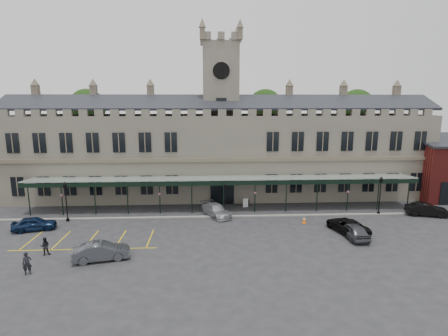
{
  "coord_description": "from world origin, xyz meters",
  "views": [
    {
      "loc": [
        -2.04,
        -35.34,
        13.92
      ],
      "look_at": [
        0.0,
        6.0,
        6.0
      ],
      "focal_mm": 28.0,
      "sensor_mm": 36.0,
      "label": 1
    }
  ],
  "objects_px": {
    "station_building": "(221,152)",
    "person_b": "(45,246)",
    "car_left_b": "(101,251)",
    "person_a": "(27,263)",
    "clock_tower": "(221,107)",
    "traffic_cone": "(304,220)",
    "car_van": "(347,226)",
    "sign_board": "(245,203)",
    "car_right_b": "(427,210)",
    "car_left_a": "(34,224)",
    "car_right_a": "(353,230)",
    "car_taxi": "(216,210)",
    "lamp_post_mid": "(225,197)",
    "lamp_post_right": "(380,192)",
    "lamp_post_left": "(66,198)"
  },
  "relations": [
    {
      "from": "car_left_b",
      "to": "car_taxi",
      "type": "bearing_deg",
      "value": -55.27
    },
    {
      "from": "lamp_post_right",
      "to": "car_left_b",
      "type": "height_order",
      "value": "lamp_post_right"
    },
    {
      "from": "station_building",
      "to": "car_left_b",
      "type": "relative_size",
      "value": 12.27
    },
    {
      "from": "lamp_post_left",
      "to": "car_taxi",
      "type": "xyz_separation_m",
      "value": [
        17.55,
        1.05,
        -2.11
      ]
    },
    {
      "from": "car_left_a",
      "to": "car_right_a",
      "type": "height_order",
      "value": "car_right_a"
    },
    {
      "from": "car_left_b",
      "to": "person_b",
      "type": "xyz_separation_m",
      "value": [
        -5.5,
        1.32,
        0.04
      ]
    },
    {
      "from": "lamp_post_right",
      "to": "car_right_b",
      "type": "xyz_separation_m",
      "value": [
        5.63,
        -0.86,
        -2.09
      ]
    },
    {
      "from": "car_left_a",
      "to": "car_right_b",
      "type": "xyz_separation_m",
      "value": [
        46.0,
        2.69,
        0.03
      ]
    },
    {
      "from": "lamp_post_left",
      "to": "person_b",
      "type": "bearing_deg",
      "value": -80.53
    },
    {
      "from": "car_right_a",
      "to": "person_a",
      "type": "distance_m",
      "value": 30.43
    },
    {
      "from": "clock_tower",
      "to": "lamp_post_left",
      "type": "height_order",
      "value": "clock_tower"
    },
    {
      "from": "sign_board",
      "to": "car_left_a",
      "type": "bearing_deg",
      "value": -173.27
    },
    {
      "from": "car_taxi",
      "to": "lamp_post_mid",
      "type": "bearing_deg",
      "value": -59.52
    },
    {
      "from": "car_taxi",
      "to": "car_right_a",
      "type": "xyz_separation_m",
      "value": [
        13.99,
        -7.67,
        0.05
      ]
    },
    {
      "from": "car_right_a",
      "to": "person_a",
      "type": "relative_size",
      "value": 2.42
    },
    {
      "from": "clock_tower",
      "to": "traffic_cone",
      "type": "height_order",
      "value": "clock_tower"
    },
    {
      "from": "car_left_a",
      "to": "lamp_post_mid",
      "type": "bearing_deg",
      "value": -96.63
    },
    {
      "from": "car_right_b",
      "to": "clock_tower",
      "type": "bearing_deg",
      "value": 81.61
    },
    {
      "from": "traffic_cone",
      "to": "person_b",
      "type": "relative_size",
      "value": 0.45
    },
    {
      "from": "lamp_post_right",
      "to": "car_right_b",
      "type": "distance_m",
      "value": 6.07
    },
    {
      "from": "sign_board",
      "to": "car_van",
      "type": "bearing_deg",
      "value": -54.39
    },
    {
      "from": "car_left_a",
      "to": "car_right_a",
      "type": "distance_m",
      "value": 34.21
    },
    {
      "from": "lamp_post_right",
      "to": "person_b",
      "type": "relative_size",
      "value": 2.87
    },
    {
      "from": "car_taxi",
      "to": "car_van",
      "type": "distance_m",
      "value": 15.27
    },
    {
      "from": "lamp_post_mid",
      "to": "car_taxi",
      "type": "height_order",
      "value": "lamp_post_mid"
    },
    {
      "from": "car_right_b",
      "to": "sign_board",
      "type": "bearing_deg",
      "value": 93.93
    },
    {
      "from": "traffic_cone",
      "to": "car_van",
      "type": "height_order",
      "value": "car_van"
    },
    {
      "from": "lamp_post_left",
      "to": "car_right_a",
      "type": "height_order",
      "value": "lamp_post_left"
    },
    {
      "from": "lamp_post_right",
      "to": "car_left_a",
      "type": "xyz_separation_m",
      "value": [
        -40.37,
        -3.55,
        -2.12
      ]
    },
    {
      "from": "clock_tower",
      "to": "car_van",
      "type": "distance_m",
      "value": 24.22
    },
    {
      "from": "car_van",
      "to": "car_right_b",
      "type": "bearing_deg",
      "value": -171.6
    },
    {
      "from": "car_van",
      "to": "car_right_a",
      "type": "relative_size",
      "value": 1.17
    },
    {
      "from": "lamp_post_mid",
      "to": "car_left_b",
      "type": "xyz_separation_m",
      "value": [
        -11.58,
        -10.99,
        -1.81
      ]
    },
    {
      "from": "car_left_b",
      "to": "car_right_b",
      "type": "relative_size",
      "value": 1.02
    },
    {
      "from": "clock_tower",
      "to": "car_right_a",
      "type": "relative_size",
      "value": 5.36
    },
    {
      "from": "sign_board",
      "to": "car_right_a",
      "type": "relative_size",
      "value": 0.26
    },
    {
      "from": "car_right_a",
      "to": "person_b",
      "type": "bearing_deg",
      "value": 0.99
    },
    {
      "from": "car_van",
      "to": "person_a",
      "type": "distance_m",
      "value": 30.79
    },
    {
      "from": "car_left_b",
      "to": "person_a",
      "type": "relative_size",
      "value": 2.56
    },
    {
      "from": "car_right_b",
      "to": "car_left_a",
      "type": "bearing_deg",
      "value": 109.34
    },
    {
      "from": "car_right_a",
      "to": "car_right_b",
      "type": "bearing_deg",
      "value": -155.67
    },
    {
      "from": "clock_tower",
      "to": "lamp_post_mid",
      "type": "xyz_separation_m",
      "value": [
        0.08,
        -10.78,
        -10.49
      ]
    },
    {
      "from": "lamp_post_mid",
      "to": "person_a",
      "type": "height_order",
      "value": "lamp_post_mid"
    },
    {
      "from": "car_left_b",
      "to": "sign_board",
      "type": "bearing_deg",
      "value": -57.04
    },
    {
      "from": "car_left_b",
      "to": "station_building",
      "type": "bearing_deg",
      "value": -41.11
    },
    {
      "from": "person_a",
      "to": "sign_board",
      "type": "bearing_deg",
      "value": 14.94
    },
    {
      "from": "traffic_cone",
      "to": "car_left_b",
      "type": "bearing_deg",
      "value": -157.44
    },
    {
      "from": "lamp_post_right",
      "to": "station_building",
      "type": "bearing_deg",
      "value": 151.81
    },
    {
      "from": "station_building",
      "to": "lamp_post_right",
      "type": "height_order",
      "value": "station_building"
    },
    {
      "from": "station_building",
      "to": "person_b",
      "type": "distance_m",
      "value": 27.11
    }
  ]
}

